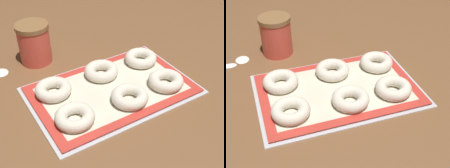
% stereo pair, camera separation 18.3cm
% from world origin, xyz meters
% --- Properties ---
extents(ground_plane, '(2.80, 2.80, 0.00)m').
position_xyz_m(ground_plane, '(0.00, 0.00, 0.00)').
color(ground_plane, brown).
extents(baking_tray, '(0.54, 0.36, 0.01)m').
position_xyz_m(baking_tray, '(0.01, 0.01, 0.00)').
color(baking_tray, silver).
rests_on(baking_tray, ground_plane).
extents(baking_mat, '(0.51, 0.33, 0.00)m').
position_xyz_m(baking_mat, '(0.01, 0.01, 0.01)').
color(baking_mat, red).
rests_on(baking_mat, baking_tray).
extents(bagel_front_left, '(0.12, 0.12, 0.04)m').
position_xyz_m(bagel_front_left, '(-0.16, -0.07, 0.03)').
color(bagel_front_left, silver).
rests_on(bagel_front_left, baking_mat).
extents(bagel_front_center, '(0.12, 0.12, 0.04)m').
position_xyz_m(bagel_front_center, '(0.03, -0.07, 0.03)').
color(bagel_front_center, silver).
rests_on(bagel_front_center, baking_mat).
extents(bagel_front_right, '(0.12, 0.12, 0.04)m').
position_xyz_m(bagel_front_right, '(0.18, -0.07, 0.03)').
color(bagel_front_right, silver).
rests_on(bagel_front_right, baking_mat).
extents(bagel_back_left, '(0.12, 0.12, 0.04)m').
position_xyz_m(bagel_back_left, '(-0.16, 0.09, 0.03)').
color(bagel_back_left, silver).
rests_on(bagel_back_left, baking_mat).
extents(bagel_back_center, '(0.12, 0.12, 0.04)m').
position_xyz_m(bagel_back_center, '(0.02, 0.10, 0.03)').
color(bagel_back_center, silver).
rests_on(bagel_back_center, baking_mat).
extents(bagel_back_right, '(0.12, 0.12, 0.04)m').
position_xyz_m(bagel_back_right, '(0.19, 0.09, 0.03)').
color(bagel_back_right, silver).
rests_on(bagel_back_right, baking_mat).
extents(flour_canister, '(0.12, 0.12, 0.15)m').
position_xyz_m(flour_canister, '(-0.13, 0.32, 0.08)').
color(flour_canister, '#DB4C3D').
rests_on(flour_canister, ground_plane).
extents(flour_patch_far, '(0.05, 0.06, 0.00)m').
position_xyz_m(flour_patch_far, '(-0.27, 0.31, 0.00)').
color(flour_patch_far, white).
rests_on(flour_patch_far, ground_plane).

